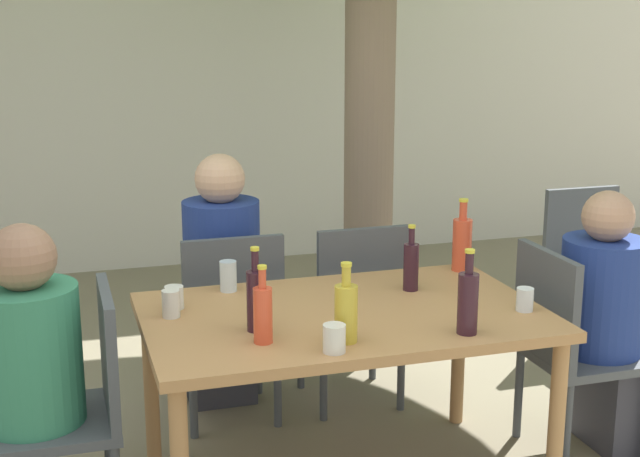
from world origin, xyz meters
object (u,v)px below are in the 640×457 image
Objects in this scene: drinking_glass_3 at (525,299)px; drinking_glass_4 at (334,338)px; person_seated_2 at (220,293)px; patio_chair_3 at (356,305)px; patio_chair_2 at (230,317)px; drinking_glass_1 at (174,297)px; oil_cruet_3 at (346,311)px; soda_bottle_1 at (263,313)px; patio_chair_4 at (590,262)px; wine_bottle_2 at (256,299)px; soda_bottle_4 at (462,243)px; drinking_glass_0 at (228,276)px; drinking_glass_2 at (171,304)px; patio_chair_1 at (568,341)px; person_seated_0 at (7,405)px; person_seated_1 at (617,336)px; wine_bottle_5 at (411,265)px; patio_chair_0 at (78,399)px; dining_table_front at (343,330)px; wine_bottle_0 at (468,301)px.

drinking_glass_3 is 0.83m from drinking_glass_4.
person_seated_2 is at bearing 130.27° from drinking_glass_3.
patio_chair_2 is at bearing 0.00° from patio_chair_3.
oil_cruet_3 is at bearing -45.69° from drinking_glass_1.
soda_bottle_1 is 0.26m from drinking_glass_4.
patio_chair_3 is 1.49m from patio_chair_4.
soda_bottle_4 reaches higher than wine_bottle_2.
drinking_glass_0 is 1.16m from drinking_glass_3.
patio_chair_4 is 2.55m from drinking_glass_2.
person_seated_0 is (-2.19, -0.00, 0.01)m from patio_chair_1.
oil_cruet_3 is (-1.07, -0.30, 0.33)m from patio_chair_1.
person_seated_1 reaches higher than patio_chair_1.
person_seated_2 is 4.50× the size of wine_bottle_5.
person_seated_1 is at bearing 15.52° from drinking_glass_4.
soda_bottle_4 is (0.96, -0.33, 0.35)m from patio_chair_2.
drinking_glass_3 is (1.86, -0.19, 0.26)m from person_seated_0.
person_seated_0 reaches higher than wine_bottle_2.
patio_chair_4 is at bearing 20.43° from drinking_glass_2.
wine_bottle_5 reaches higher than drinking_glass_3.
drinking_glass_1 is at bearing -146.76° from drinking_glass_0.
soda_bottle_1 is 0.86× the size of soda_bottle_4.
person_seated_0 is 2.43m from person_seated_1.
oil_cruet_3 is 0.73m from drinking_glass_1.
patio_chair_2 reaches higher than drinking_glass_3.
patio_chair_2 is at bearing 90.00° from person_seated_2.
person_seated_2 is at bearing 53.91° from patio_chair_1.
patio_chair_0 is 0.71m from wine_bottle_2.
patio_chair_1 is 7.23× the size of drinking_glass_0.
soda_bottle_1 is at bearing 69.62° from patio_chair_0.
patio_chair_3 is at bearing 50.75° from wine_bottle_2.
patio_chair_1 and patio_chair_2 have the same top height.
patio_chair_2 is at bearing 113.10° from dining_table_front.
wine_bottle_0 is 0.50m from drinking_glass_4.
dining_table_front is at bearing 72.89° from oil_cruet_3.
dining_table_front is 12.03× the size of drinking_glass_0.
drinking_glass_1 is (-0.30, -0.48, 0.27)m from patio_chair_2.
patio_chair_1 is 1.00× the size of patio_chair_2.
person_seated_1 is at bearing 148.45° from person_seated_2.
wine_bottle_0 is 3.47× the size of drinking_glass_1.
wine_bottle_2 is at bearing -154.93° from soda_bottle_4.
drinking_glass_0 is at bearing -163.26° from patio_chair_4.
soda_bottle_1 reaches higher than drinking_glass_1.
person_seated_2 is at bearing 116.39° from wine_bottle_0.
wine_bottle_5 is at bearing 130.22° from person_seated_2.
drinking_glass_1 is at bearing 57.68° from patio_chair_2.
patio_chair_3 is at bearing 138.32° from soda_bottle_4.
patio_chair_2 reaches higher than dining_table_front.
wine_bottle_2 is at bearing -89.80° from drinking_glass_0.
oil_cruet_3 reaches higher than patio_chair_2.
dining_table_front is 0.47m from soda_bottle_1.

